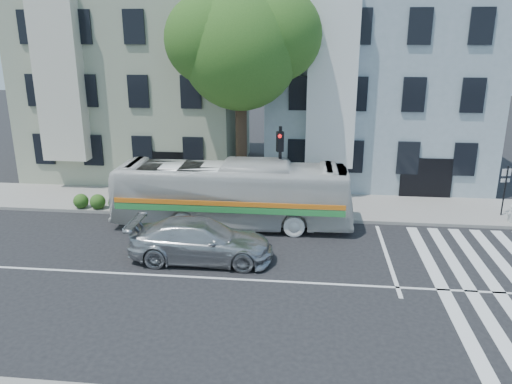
# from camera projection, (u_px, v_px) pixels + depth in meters

# --- Properties ---
(ground) EXTENTS (120.00, 120.00, 0.00)m
(ground) POSITION_uv_depth(u_px,v_px,m) (209.00, 278.00, 17.57)
(ground) COLOR black
(ground) RESTS_ON ground
(sidewalk_far) EXTENTS (80.00, 4.00, 0.15)m
(sidewalk_far) POSITION_uv_depth(u_px,v_px,m) (240.00, 204.00, 25.14)
(sidewalk_far) COLOR gray
(sidewalk_far) RESTS_ON ground
(building_left) EXTENTS (12.00, 10.00, 11.00)m
(building_left) POSITION_uv_depth(u_px,v_px,m) (143.00, 81.00, 30.89)
(building_left) COLOR #99A086
(building_left) RESTS_ON ground
(building_right) EXTENTS (12.00, 10.00, 11.00)m
(building_right) POSITION_uv_depth(u_px,v_px,m) (373.00, 83.00, 29.43)
(building_right) COLOR #8A9BA4
(building_right) RESTS_ON ground
(street_tree) EXTENTS (7.30, 5.90, 11.10)m
(street_tree) POSITION_uv_depth(u_px,v_px,m) (242.00, 43.00, 23.51)
(street_tree) COLOR #2D2116
(street_tree) RESTS_ON ground
(bus) EXTENTS (2.64, 10.58, 2.94)m
(bus) POSITION_uv_depth(u_px,v_px,m) (232.00, 194.00, 22.06)
(bus) COLOR silver
(bus) RESTS_ON ground
(sedan) EXTENTS (2.26, 5.43, 1.57)m
(sedan) POSITION_uv_depth(u_px,v_px,m) (201.00, 241.00, 18.79)
(sedan) COLOR #B4B7BC
(sedan) RESTS_ON ground
(hedge) EXTENTS (8.45, 2.86, 0.70)m
(hedge) POSITION_uv_depth(u_px,v_px,m) (166.00, 204.00, 23.75)
(hedge) COLOR #1F541B
(hedge) RESTS_ON sidewalk_far
(traffic_signal) EXTENTS (0.44, 0.54, 4.38)m
(traffic_signal) POSITION_uv_depth(u_px,v_px,m) (280.00, 161.00, 22.15)
(traffic_signal) COLOR black
(traffic_signal) RESTS_ON ground
(fire_hydrant) EXTENTS (0.47, 0.32, 0.83)m
(fire_hydrant) POSITION_uv_depth(u_px,v_px,m) (512.00, 213.00, 22.30)
(fire_hydrant) COLOR #B7B8B3
(fire_hydrant) RESTS_ON sidewalk_far
(far_sign_pole) EXTENTS (0.42, 0.20, 2.37)m
(far_sign_pole) POSITION_uv_depth(u_px,v_px,m) (505.00, 184.00, 22.91)
(far_sign_pole) COLOR black
(far_sign_pole) RESTS_ON sidewalk_far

